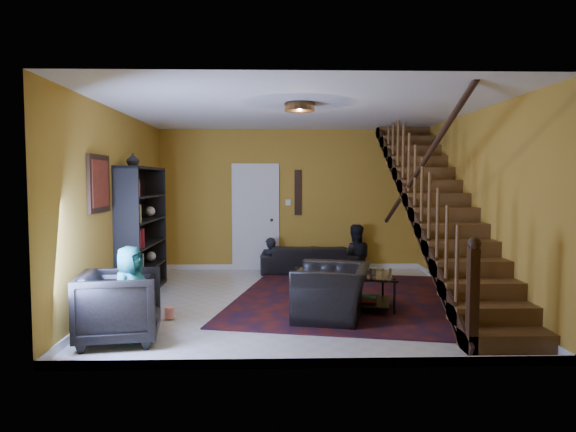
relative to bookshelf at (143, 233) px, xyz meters
name	(u,v)px	position (x,y,z in m)	size (l,w,h in m)	color
floor	(297,301)	(2.40, -0.60, -0.96)	(5.50, 5.50, 0.00)	beige
room	(217,281)	(1.07, 0.73, -0.91)	(5.50, 5.50, 5.50)	#B58728
staircase	(440,207)	(4.53, -0.60, 0.43)	(0.95, 5.02, 3.18)	brown
bookshelf	(143,233)	(0.00, 0.00, 0.00)	(0.35, 1.80, 2.00)	black
door	(256,219)	(1.70, 2.12, 0.06)	(0.82, 0.05, 2.05)	silver
framed_picture	(99,184)	(-0.17, -1.50, 0.79)	(0.04, 0.74, 0.74)	maroon
wall_hanging	(298,192)	(2.55, 2.13, 0.59)	(0.14, 0.03, 0.90)	black
ceiling_fixture	(300,107)	(2.40, -1.40, 1.78)	(0.40, 0.40, 0.10)	#3F2814
rug	(352,298)	(3.26, -0.48, -0.95)	(3.43, 3.92, 0.02)	#4B140D
sofa	(309,259)	(2.76, 1.70, -0.70)	(1.84, 0.72, 0.54)	black
armchair_left	(120,307)	(0.35, -2.47, -0.57)	(0.85, 0.87, 0.79)	black
armchair_right	(332,292)	(2.82, -1.61, -0.62)	(1.07, 0.93, 0.69)	black
person_adult_a	(270,266)	(2.00, 1.75, -0.84)	(0.42, 0.27, 1.14)	black
person_adult_b	(355,260)	(3.65, 1.75, -0.72)	(0.67, 0.53, 1.39)	black
person_child	(130,293)	(0.45, -2.43, -0.43)	(0.52, 0.34, 1.07)	#1C6C6A
coffee_table	(343,288)	(3.03, -1.11, -0.67)	(1.48, 1.09, 0.51)	black
cup_a	(346,268)	(3.08, -0.96, -0.41)	(0.11, 0.11, 0.09)	#999999
cup_b	(373,271)	(3.41, -1.27, -0.41)	(0.11, 0.11, 0.10)	#999999
bowl	(367,270)	(3.39, -0.98, -0.43)	(0.20, 0.20, 0.05)	#999999
vase	(133,160)	(0.00, -0.50, 1.13)	(0.18, 0.18, 0.19)	#999999
popcorn_bucket	(169,313)	(0.72, -1.58, -0.87)	(0.13, 0.13, 0.14)	red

